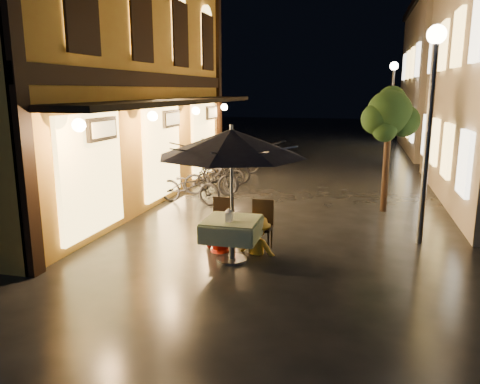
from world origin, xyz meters
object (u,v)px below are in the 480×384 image
(patio_umbrella, at_px, (231,143))
(person_orange, at_px, (220,212))
(cafe_table, at_px, (232,229))
(bicycle_0, at_px, (190,186))
(table_lantern, at_px, (229,214))
(streetlamp_near, at_px, (431,97))
(person_yellow, at_px, (258,217))

(patio_umbrella, distance_m, person_orange, 1.53)
(cafe_table, height_order, person_orange, person_orange)
(cafe_table, bearing_deg, bicycle_0, 119.98)
(patio_umbrella, bearing_deg, bicycle_0, 119.98)
(table_lantern, distance_m, person_orange, 0.81)
(patio_umbrella, relative_size, table_lantern, 10.55)
(streetlamp_near, distance_m, bicycle_0, 6.51)
(streetlamp_near, relative_size, cafe_table, 4.27)
(patio_umbrella, bearing_deg, person_orange, 125.60)
(patio_umbrella, relative_size, person_orange, 1.75)
(cafe_table, relative_size, person_yellow, 0.71)
(person_yellow, bearing_deg, patio_umbrella, 65.31)
(cafe_table, bearing_deg, streetlamp_near, 28.87)
(patio_umbrella, xyz_separation_m, person_orange, (-0.37, 0.51, -1.39))
(bicycle_0, bearing_deg, person_orange, -141.13)
(person_yellow, xyz_separation_m, bicycle_0, (-2.63, 3.40, -0.21))
(person_orange, height_order, person_yellow, person_orange)
(person_orange, bearing_deg, cafe_table, 142.89)
(person_orange, xyz_separation_m, bicycle_0, (-1.89, 3.40, -0.27))
(person_orange, height_order, bicycle_0, person_orange)
(patio_umbrella, bearing_deg, person_yellow, 54.25)
(table_lantern, relative_size, bicycle_0, 0.14)
(streetlamp_near, distance_m, patio_umbrella, 3.99)
(streetlamp_near, height_order, cafe_table, streetlamp_near)
(table_lantern, xyz_separation_m, person_yellow, (0.37, 0.70, -0.22))
(table_lantern, bearing_deg, streetlamp_near, 31.16)
(streetlamp_near, height_order, table_lantern, streetlamp_near)
(streetlamp_near, bearing_deg, cafe_table, -151.13)
(streetlamp_near, bearing_deg, bicycle_0, 160.41)
(streetlamp_near, relative_size, person_yellow, 3.04)
(table_lantern, relative_size, person_orange, 0.17)
(cafe_table, xyz_separation_m, table_lantern, (0.00, -0.18, 0.33))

